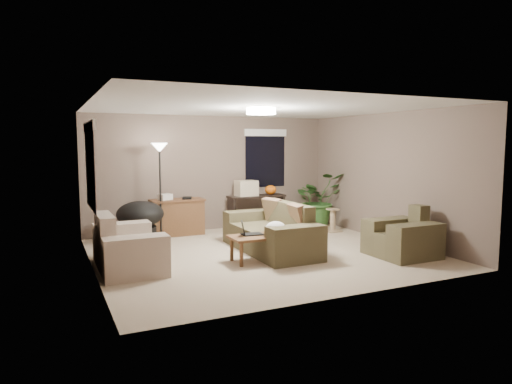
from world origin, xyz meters
name	(u,v)px	position (x,y,z in m)	size (l,w,h in m)	color
room_shell	(261,182)	(0.00, 0.00, 1.25)	(5.50, 5.50, 5.50)	#C7B194
main_sofa	(272,234)	(0.26, 0.07, 0.29)	(0.95, 2.20, 0.85)	#4D462E
throw_pillows	(285,214)	(0.51, 0.07, 0.65)	(0.33, 1.38, 0.47)	#8C7251
loveseat	(127,249)	(-2.27, 0.00, 0.30)	(0.90, 1.60, 0.85)	beige
armchair	(403,239)	(2.08, -1.20, 0.30)	(0.95, 1.00, 0.85)	brown
coffee_table	(260,239)	(-0.23, -0.47, 0.36)	(1.00, 0.55, 0.42)	brown
laptop	(248,231)	(-0.40, -0.37, 0.48)	(0.40, 0.25, 0.24)	black
plastic_bag	(276,229)	(-0.03, -0.62, 0.54)	(0.34, 0.31, 0.24)	white
desk	(177,217)	(-0.88, 2.19, 0.38)	(1.10, 0.50, 0.75)	brown
desk_papers	(170,197)	(-1.04, 2.18, 0.80)	(0.73, 0.32, 0.12)	silver
console_table	(257,209)	(0.92, 2.14, 0.44)	(1.30, 0.40, 0.75)	black
pumpkin	(271,190)	(1.27, 2.14, 0.86)	(0.26, 0.26, 0.21)	orange
cardboard_box	(246,188)	(0.67, 2.14, 0.92)	(0.45, 0.34, 0.34)	beige
papasan_chair	(140,218)	(-1.72, 1.80, 0.47)	(1.18, 1.18, 0.80)	black
floor_lamp	(160,159)	(-1.28, 1.96, 1.60)	(0.32, 0.32, 1.91)	black
ceiling_fixture	(261,111)	(0.00, 0.00, 2.44)	(0.50, 0.50, 0.10)	white
houseplant	(318,205)	(2.32, 1.83, 0.48)	(1.12, 1.24, 0.97)	#2D5923
cat_scratching_post	(333,222)	(2.27, 1.13, 0.21)	(0.32, 0.32, 0.50)	tan
window_left	(89,151)	(-2.73, 0.30, 1.78)	(0.05, 1.56, 1.33)	black
window_back	(265,148)	(1.30, 2.48, 1.79)	(1.06, 0.05, 1.33)	black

